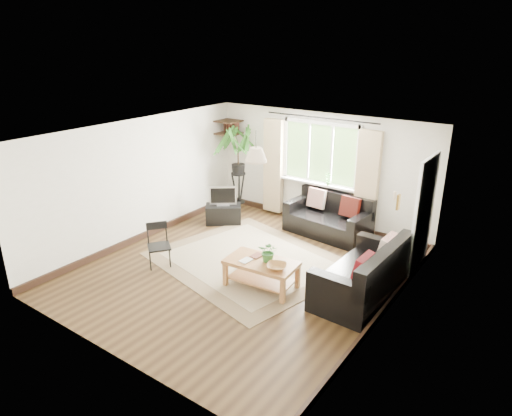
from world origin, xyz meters
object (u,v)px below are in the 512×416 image
Objects in this scene: sofa_back at (328,216)px; tv_stand at (223,214)px; coffee_table at (261,274)px; sofa_right at (362,271)px; palm_stand at (238,170)px; folding_chair at (159,247)px.

tv_stand is at bearing -155.30° from sofa_back.
coffee_table is at bearing -76.60° from tv_stand.
sofa_right is 4.29m from palm_stand.
coffee_table is 1.52× the size of tv_stand.
sofa_right is 2.42× the size of tv_stand.
sofa_right is at bearing -54.79° from tv_stand.
tv_stand is 1.11m from palm_stand.
sofa_back is 3.47m from folding_chair.
palm_stand is 2.48× the size of folding_chair.
palm_stand reaches higher than sofa_back.
folding_chair is (-1.82, -0.49, 0.17)m from coffee_table.
sofa_back is at bearing 7.33° from folding_chair.
palm_stand is 3.16m from folding_chair.
palm_stand is at bearing 64.12° from tv_stand.
palm_stand reaches higher than folding_chair.
palm_stand reaches higher than tv_stand.
sofa_back is 1.47× the size of coffee_table.
tv_stand is at bearing 47.57° from folding_chair.
sofa_right is at bearing -32.94° from folding_chair.
coffee_table is at bearing -81.95° from sofa_back.
sofa_back is 2.10× the size of folding_chair.
sofa_back reaches higher than tv_stand.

